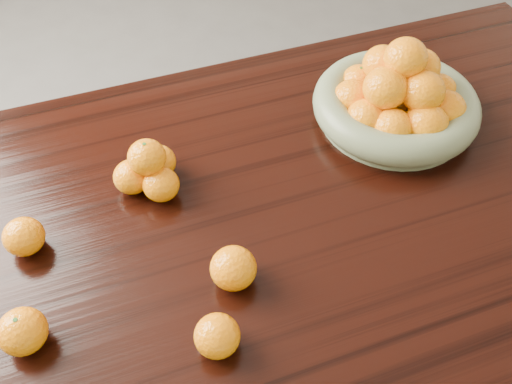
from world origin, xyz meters
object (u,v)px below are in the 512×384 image
object	(u,v)px
orange_pyramid	(149,170)
dining_table	(242,241)
loose_orange_0	(22,331)
fruit_bowl	(398,100)

from	to	relation	value
orange_pyramid	dining_table	bearing A→B (deg)	-42.71
orange_pyramid	loose_orange_0	distance (m)	0.39
loose_orange_0	dining_table	bearing A→B (deg)	18.22
dining_table	loose_orange_0	bearing A→B (deg)	-161.78
fruit_bowl	orange_pyramid	size ratio (longest dim) A/B	2.71
fruit_bowl	loose_orange_0	world-z (taller)	fruit_bowl
fruit_bowl	orange_pyramid	world-z (taller)	fruit_bowl
orange_pyramid	loose_orange_0	size ratio (longest dim) A/B	1.71
fruit_bowl	loose_orange_0	xyz separation A→B (m)	(-0.85, -0.29, -0.02)
fruit_bowl	loose_orange_0	bearing A→B (deg)	-161.28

